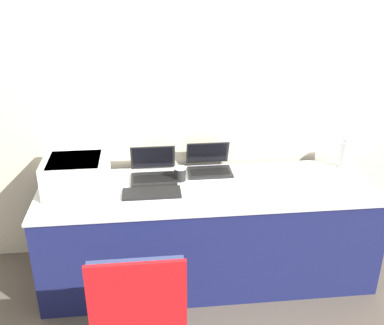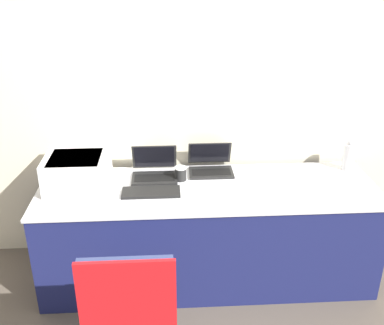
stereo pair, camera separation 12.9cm
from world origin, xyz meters
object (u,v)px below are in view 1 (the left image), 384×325
at_px(printer, 76,171).
at_px(chair, 139,304).
at_px(coffee_cup, 180,174).
at_px(laptop_right, 209,165).
at_px(metal_pitcher, 345,153).
at_px(external_keyboard, 152,193).
at_px(laptop_left, 154,171).

bearing_deg(printer, chair, -68.09).
relative_size(coffee_cup, chair, 0.11).
relative_size(printer, laptop_right, 1.31).
height_order(printer, laptop_right, printer).
bearing_deg(metal_pitcher, chair, -143.20).
bearing_deg(chair, external_keyboard, 83.87).
bearing_deg(laptop_left, chair, -95.74).
xyz_separation_m(coffee_cup, chair, (-0.31, -1.08, -0.22)).
bearing_deg(chair, laptop_left, 84.26).
distance_m(printer, laptop_left, 0.55).
bearing_deg(metal_pitcher, coffee_cup, -175.41).
relative_size(printer, chair, 0.46).
bearing_deg(laptop_left, laptop_right, 9.35).
height_order(laptop_left, external_keyboard, laptop_left).
xyz_separation_m(printer, coffee_cup, (0.72, 0.04, -0.07)).
bearing_deg(external_keyboard, chair, -96.13).
bearing_deg(chair, metal_pitcher, 36.80).
distance_m(external_keyboard, metal_pitcher, 1.52).
xyz_separation_m(laptop_right, chair, (-0.54, -1.22, -0.21)).
relative_size(laptop_right, coffee_cup, 3.23).
relative_size(printer, laptop_left, 1.31).
relative_size(laptop_left, metal_pitcher, 1.36).
distance_m(printer, chair, 1.16).
bearing_deg(laptop_left, external_keyboard, -94.45).
bearing_deg(laptop_right, external_keyboard, -142.82).
bearing_deg(external_keyboard, coffee_cup, 43.12).
distance_m(coffee_cup, chair, 1.15).
height_order(laptop_left, coffee_cup, laptop_left).
xyz_separation_m(laptop_left, metal_pitcher, (1.47, 0.03, 0.06)).
bearing_deg(printer, metal_pitcher, 4.11).
relative_size(printer, external_keyboard, 1.08).
height_order(laptop_left, metal_pitcher, metal_pitcher).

